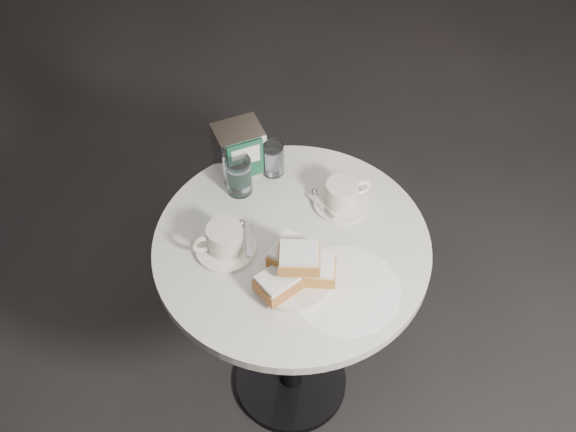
# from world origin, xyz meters

# --- Properties ---
(ground) EXTENTS (7.00, 7.00, 0.00)m
(ground) POSITION_xyz_m (0.00, 0.00, 0.00)
(ground) COLOR black
(ground) RESTS_ON ground
(cafe_table) EXTENTS (0.70, 0.70, 0.74)m
(cafe_table) POSITION_xyz_m (0.00, 0.00, 0.55)
(cafe_table) COLOR black
(cafe_table) RESTS_ON ground
(sugar_spill) EXTENTS (0.31, 0.31, 0.00)m
(sugar_spill) POSITION_xyz_m (0.05, -0.18, 0.75)
(sugar_spill) COLOR white
(sugar_spill) RESTS_ON cafe_table
(beignet_plate) EXTENTS (0.22, 0.22, 0.12)m
(beignet_plate) POSITION_xyz_m (-0.05, -0.10, 0.79)
(beignet_plate) COLOR silver
(beignet_plate) RESTS_ON cafe_table
(coffee_cup_left) EXTENTS (0.17, 0.17, 0.08)m
(coffee_cup_left) POSITION_xyz_m (-0.15, 0.06, 0.78)
(coffee_cup_left) COLOR white
(coffee_cup_left) RESTS_ON cafe_table
(coffee_cup_right) EXTENTS (0.16, 0.16, 0.08)m
(coffee_cup_right) POSITION_xyz_m (0.18, 0.05, 0.78)
(coffee_cup_right) COLOR silver
(coffee_cup_right) RESTS_ON cafe_table
(water_glass_left) EXTENTS (0.08, 0.08, 0.11)m
(water_glass_left) POSITION_xyz_m (-0.04, 0.23, 0.80)
(water_glass_left) COLOR white
(water_glass_left) RESTS_ON cafe_table
(water_glass_right) EXTENTS (0.06, 0.06, 0.10)m
(water_glass_right) POSITION_xyz_m (0.07, 0.24, 0.79)
(water_glass_right) COLOR silver
(water_glass_right) RESTS_ON cafe_table
(napkin_dispenser) EXTENTS (0.13, 0.12, 0.14)m
(napkin_dispenser) POSITION_xyz_m (0.00, 0.30, 0.82)
(napkin_dispenser) COLOR silver
(napkin_dispenser) RESTS_ON cafe_table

